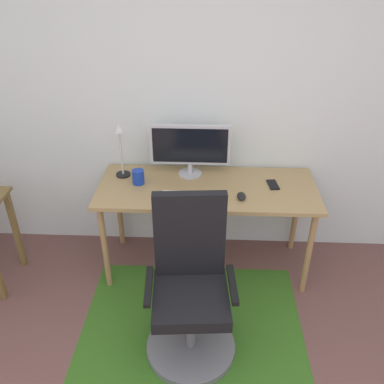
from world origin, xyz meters
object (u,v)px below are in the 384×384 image
(desk, at_px, (207,195))
(computer_mouse, at_px, (241,196))
(keyboard, at_px, (192,197))
(office_chair, at_px, (190,298))
(monitor, at_px, (190,147))
(coffee_cup, at_px, (138,177))
(desk_lamp, at_px, (120,145))
(cell_phone, at_px, (273,185))

(desk, distance_m, computer_mouse, 0.30)
(keyboard, xyz_separation_m, office_chair, (0.02, -0.61, -0.35))
(monitor, height_order, keyboard, monitor)
(computer_mouse, relative_size, office_chair, 0.10)
(keyboard, distance_m, coffee_cup, 0.45)
(monitor, distance_m, coffee_cup, 0.44)
(desk_lamp, bearing_deg, cell_phone, -5.09)
(keyboard, relative_size, computer_mouse, 4.13)
(desk, xyz_separation_m, computer_mouse, (0.24, -0.15, 0.09))
(office_chair, bearing_deg, monitor, 88.47)
(desk, bearing_deg, coffee_cup, 177.21)
(computer_mouse, height_order, desk_lamp, desk_lamp)
(monitor, relative_size, keyboard, 1.39)
(computer_mouse, height_order, coffee_cup, coffee_cup)
(desk, xyz_separation_m, coffee_cup, (-0.51, 0.02, 0.13))
(coffee_cup, height_order, cell_phone, coffee_cup)
(desk, bearing_deg, office_chair, -96.26)
(keyboard, bearing_deg, desk, 58.31)
(keyboard, relative_size, office_chair, 0.40)
(coffee_cup, xyz_separation_m, desk_lamp, (-0.14, 0.12, 0.20))
(keyboard, xyz_separation_m, cell_phone, (0.58, 0.20, -0.00))
(monitor, distance_m, computer_mouse, 0.55)
(desk, xyz_separation_m, monitor, (-0.13, 0.18, 0.30))
(keyboard, xyz_separation_m, desk_lamp, (-0.55, 0.31, 0.25))
(monitor, relative_size, computer_mouse, 5.73)
(cell_phone, xyz_separation_m, office_chair, (-0.57, -0.82, -0.34))
(computer_mouse, distance_m, cell_phone, 0.31)
(desk_lamp, bearing_deg, coffee_cup, -40.58)
(desk, height_order, office_chair, office_chair)
(monitor, height_order, computer_mouse, monitor)
(keyboard, height_order, office_chair, office_chair)
(keyboard, bearing_deg, office_chair, -88.57)
(coffee_cup, bearing_deg, office_chair, -62.13)
(desk, distance_m, office_chair, 0.83)
(desk, distance_m, desk_lamp, 0.74)
(desk, distance_m, cell_phone, 0.49)
(office_chair, bearing_deg, coffee_cup, 113.43)
(desk_lamp, height_order, office_chair, desk_lamp)
(desk, relative_size, office_chair, 1.49)
(computer_mouse, distance_m, coffee_cup, 0.77)
(computer_mouse, xyz_separation_m, office_chair, (-0.33, -0.63, -0.36))
(monitor, xyz_separation_m, office_chair, (0.05, -0.96, -0.57))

